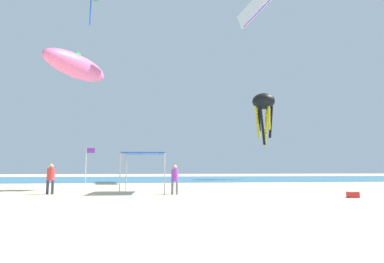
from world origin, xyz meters
The scene contains 10 objects.
ground centered at (0.00, 0.00, -0.05)m, with size 110.00×110.00×0.10m, color beige.
ocean_strip centered at (0.00, 24.82, 0.01)m, with size 110.00×20.97×0.03m, color teal.
canopy_tent centered at (-3.88, 2.19, 2.44)m, with size 2.74×3.13×2.58m.
person_near_tent centered at (-9.52, 1.43, 1.09)m, with size 0.49×0.44×1.86m.
person_leftmost centered at (-1.92, 0.63, 1.05)m, with size 0.44×0.43×1.79m.
banner_flag centered at (-8.01, 4.05, 1.85)m, with size 0.61×0.06×3.00m.
cooler_box centered at (7.67, -2.23, 0.18)m, with size 0.57×0.37×0.35m.
kite_parafoil_white centered at (9.05, 17.50, 22.21)m, with size 3.80×6.02×4.08m.
kite_octopus_black centered at (11.33, 22.51, 10.49)m, with size 4.17×4.17×7.38m.
kite_inflatable_pink centered at (-9.42, 5.28, 9.43)m, with size 4.86×6.57×2.54m.
Camera 1 is at (-2.61, -17.99, 1.66)m, focal length 28.18 mm.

